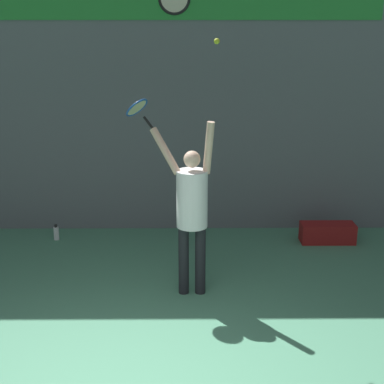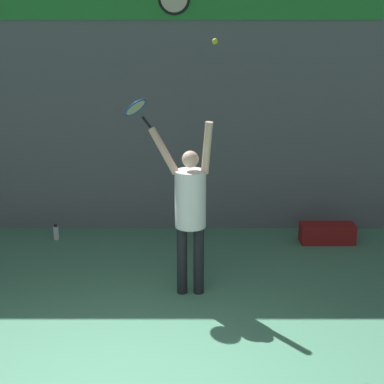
% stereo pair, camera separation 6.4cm
% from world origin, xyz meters
% --- Properties ---
extents(back_wall, '(18.00, 0.10, 5.00)m').
position_xyz_m(back_wall, '(0.00, 4.73, 2.50)').
color(back_wall, slate).
rests_on(back_wall, ground_plane).
extents(tennis_player, '(0.80, 0.49, 2.18)m').
position_xyz_m(tennis_player, '(0.62, 2.38, 1.15)').
color(tennis_player, black).
rests_on(tennis_player, ground_plane).
extents(tennis_racket, '(0.40, 0.39, 0.37)m').
position_xyz_m(tennis_racket, '(-0.03, 2.74, 2.27)').
color(tennis_racket, black).
extents(tennis_ball, '(0.06, 0.06, 0.06)m').
position_xyz_m(tennis_ball, '(0.89, 2.32, 3.07)').
color(tennis_ball, '#CCDB2D').
extents(water_bottle, '(0.08, 0.08, 0.25)m').
position_xyz_m(water_bottle, '(-1.51, 4.18, 0.11)').
color(water_bottle, silver).
rests_on(water_bottle, ground_plane).
extents(equipment_bag, '(0.84, 0.32, 0.30)m').
position_xyz_m(equipment_bag, '(2.75, 4.05, 0.15)').
color(equipment_bag, maroon).
rests_on(equipment_bag, ground_plane).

